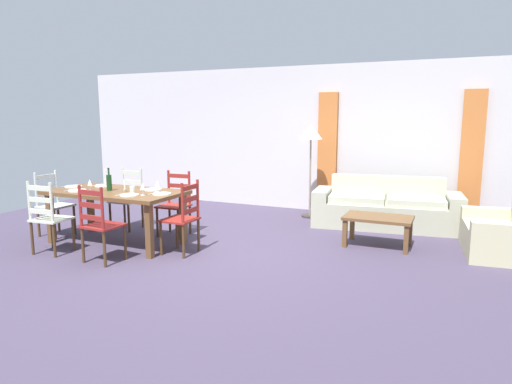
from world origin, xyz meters
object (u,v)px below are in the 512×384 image
(wine_bottle, at_px, (109,182))
(wine_glass_far_left, at_px, (106,180))
(couch, at_px, (386,209))
(dining_chair_near_left, at_px, (49,218))
(dining_chair_head_west, at_px, (53,204))
(coffee_cup_primary, at_px, (132,190))
(standing_lamp, at_px, (311,137))
(wine_glass_near_right, at_px, (143,187))
(dining_chair_far_right, at_px, (175,203))
(armchair_upholstered, at_px, (504,236))
(dining_table, at_px, (116,197))
(dining_chair_head_east, at_px, (183,218))
(wine_glass_far_right, at_px, (157,184))
(coffee_table, at_px, (378,221))
(wine_glass_near_left, at_px, (90,183))
(dining_chair_near_right, at_px, (100,224))
(dining_chair_far_left, at_px, (128,199))

(wine_bottle, xyz_separation_m, wine_glass_far_left, (-0.22, 0.18, -0.01))
(wine_glass_far_left, distance_m, couch, 4.36)
(dining_chair_near_left, relative_size, wine_bottle, 3.04)
(dining_chair_head_west, height_order, wine_glass_far_left, dining_chair_head_west)
(coffee_cup_primary, height_order, standing_lamp, standing_lamp)
(wine_bottle, xyz_separation_m, wine_glass_near_right, (0.67, -0.12, -0.01))
(dining_chair_far_right, relative_size, armchair_upholstered, 0.78)
(dining_table, relative_size, dining_chair_head_east, 1.98)
(dining_chair_near_left, relative_size, coffee_cup_primary, 10.67)
(dining_chair_near_left, height_order, coffee_cup_primary, dining_chair_near_left)
(dining_table, distance_m, wine_glass_far_left, 0.39)
(wine_glass_far_left, distance_m, coffee_cup_primary, 0.67)
(dining_table, distance_m, wine_glass_far_right, 0.65)
(dining_table, xyz_separation_m, dining_chair_near_left, (-0.45, -0.75, -0.19))
(wine_glass_near_right, height_order, wine_glass_far_left, same)
(wine_glass_far_right, height_order, coffee_cup_primary, wine_glass_far_right)
(dining_table, distance_m, coffee_table, 3.64)
(dining_chair_far_right, relative_size, wine_glass_near_left, 5.96)
(wine_glass_near_left, bearing_deg, armchair_upholstered, 18.56)
(wine_glass_far_left, xyz_separation_m, armchair_upholstered, (5.22, 1.45, -0.61))
(dining_chair_head_east, height_order, couch, dining_chair_head_east)
(wine_glass_near_right, distance_m, couch, 3.87)
(dining_chair_far_right, xyz_separation_m, wine_glass_near_right, (0.11, -0.89, 0.38))
(dining_chair_near_right, xyz_separation_m, dining_chair_far_right, (0.07, 1.50, 0.00))
(dining_chair_far_right, bearing_deg, wine_glass_near_left, -131.45)
(wine_glass_near_left, bearing_deg, dining_chair_far_left, 97.98)
(dining_chair_far_left, distance_m, dining_chair_far_right, 0.92)
(wine_glass_near_left, bearing_deg, dining_chair_head_east, 4.59)
(dining_chair_head_east, xyz_separation_m, wine_bottle, (-1.20, 0.01, 0.39))
(dining_chair_far_left, distance_m, coffee_table, 3.85)
(dining_chair_far_right, bearing_deg, dining_chair_far_left, 178.06)
(dining_chair_far_right, bearing_deg, dining_chair_near_left, -122.12)
(wine_glass_far_right, bearing_deg, standing_lamp, 62.58)
(dining_chair_head_east, height_order, armchair_upholstered, dining_chair_head_east)
(dining_chair_near_right, relative_size, wine_bottle, 3.04)
(wine_glass_near_right, xyz_separation_m, couch, (2.70, 2.71, -0.57))
(dining_chair_head_west, distance_m, dining_chair_head_east, 2.31)
(wine_glass_far_right, bearing_deg, dining_chair_far_right, 101.81)
(dining_chair_far_left, distance_m, wine_bottle, 0.96)
(wine_glass_far_right, bearing_deg, coffee_table, 23.41)
(dining_chair_far_left, height_order, wine_bottle, wine_bottle)
(dining_chair_head_west, relative_size, dining_chair_head_east, 1.00)
(wine_glass_far_right, bearing_deg, dining_chair_head_west, -174.24)
(dining_table, xyz_separation_m, wine_glass_near_right, (0.59, -0.15, 0.20))
(couch, bearing_deg, dining_table, -142.16)
(dining_chair_near_left, height_order, wine_glass_near_right, dining_chair_near_left)
(couch, height_order, coffee_table, couch)
(dining_table, relative_size, wine_glass_near_left, 11.80)
(dining_chair_near_right, height_order, wine_glass_near_left, dining_chair_near_right)
(wine_glass_far_right, relative_size, couch, 0.07)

